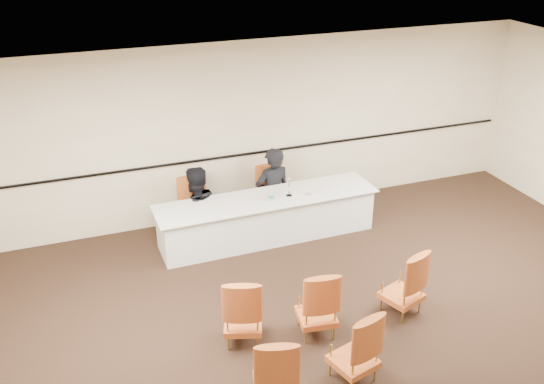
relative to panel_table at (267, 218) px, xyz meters
The scene contains 19 objects.
floor 3.02m from the panel_table, 88.54° to the right, with size 10.00×10.00×0.00m, color black.
ceiling 3.99m from the panel_table, 88.54° to the right, with size 10.00×10.00×0.00m, color white.
wall_back 1.52m from the panel_table, 85.67° to the left, with size 10.00×0.04×3.00m, color beige.
wall_rail 1.22m from the panel_table, 85.49° to the left, with size 9.80×0.04×0.03m, color black.
panel_table is the anchor object (origin of this frame).
panelist_main 0.63m from the panel_table, 61.59° to the left, with size 0.64×0.42×1.74m, color black.
panelist_main_chair 0.63m from the panel_table, 61.59° to the left, with size 0.50×0.50×0.95m, color #A63E1D, non-canonical shape.
panelist_second 1.17m from the panel_table, 153.43° to the left, with size 0.83×0.65×1.71m, color black.
panelist_second_chair 1.18m from the panel_table, 153.43° to the left, with size 0.50×0.50×0.95m, color #A63E1D, non-canonical shape.
papers 0.53m from the panel_table, ahead, with size 0.30×0.22×0.00m, color white.
microphone 0.60m from the panel_table, ahead, with size 0.09×0.19×0.27m, color black, non-canonical shape.
water_bottle 0.49m from the panel_table, 76.10° to the right, with size 0.08×0.08×0.25m, color teal, non-canonical shape.
drinking_glass 0.42m from the panel_table, 10.84° to the right, with size 0.06×0.06×0.10m, color white.
coffee_cup 0.85m from the panel_table, 12.47° to the right, with size 0.07×0.07×0.12m, color silver.
aud_chair_front_left 2.58m from the panel_table, 116.63° to the right, with size 0.50×0.50×0.95m, color #A63E1D, non-canonical shape.
aud_chair_front_mid 2.49m from the panel_table, 95.66° to the right, with size 0.50×0.50×0.95m, color #A63E1D, non-canonical shape.
aud_chair_front_right 2.66m from the panel_table, 68.24° to the right, with size 0.50×0.50×0.95m, color #A63E1D, non-canonical shape.
aud_chair_back_left 3.62m from the panel_table, 108.63° to the right, with size 0.50×0.50×0.95m, color #A63E1D, non-canonical shape.
aud_chair_back_mid 3.38m from the panel_table, 93.24° to the right, with size 0.50×0.50×0.95m, color #A63E1D, non-canonical shape.
Camera 1 is at (-2.99, -5.07, 4.95)m, focal length 40.00 mm.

